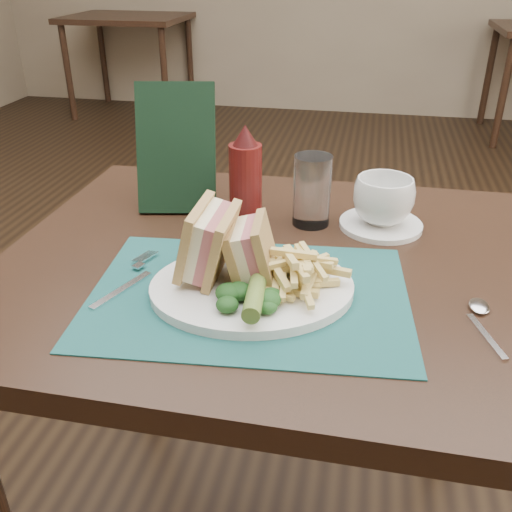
{
  "coord_description": "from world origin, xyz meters",
  "views": [
    {
      "loc": [
        0.14,
        -1.32,
        1.2
      ],
      "look_at": [
        -0.01,
        -0.59,
        0.8
      ],
      "focal_mm": 40.0,
      "sensor_mm": 36.0,
      "label": 1
    }
  ],
  "objects": [
    {
      "name": "floor",
      "position": [
        0.0,
        0.0,
        0.0
      ],
      "size": [
        7.0,
        7.0,
        0.0
      ],
      "primitive_type": "plane",
      "color": "black",
      "rests_on": "ground"
    },
    {
      "name": "wall_back",
      "position": [
        0.0,
        3.5,
        0.0
      ],
      "size": [
        6.0,
        0.0,
        6.0
      ],
      "primitive_type": "plane",
      "rotation": [
        1.57,
        0.0,
        0.0
      ],
      "color": "gray",
      "rests_on": "ground"
    },
    {
      "name": "table_main",
      "position": [
        0.0,
        -0.5,
        0.38
      ],
      "size": [
        0.9,
        0.75,
        0.75
      ],
      "primitive_type": null,
      "color": "black",
      "rests_on": "ground"
    },
    {
      "name": "table_bg_left",
      "position": [
        -1.79,
        3.14,
        0.38
      ],
      "size": [
        0.9,
        0.75,
        0.75
      ],
      "primitive_type": null,
      "color": "black",
      "rests_on": "ground"
    },
    {
      "name": "placemat",
      "position": [
        -0.01,
        -0.62,
        0.75
      ],
      "size": [
        0.49,
        0.37,
        0.0
      ],
      "primitive_type": "cube",
      "rotation": [
        0.0,
        0.0,
        0.09
      ],
      "color": "#184E4C",
      "rests_on": "table_main"
    },
    {
      "name": "plate",
      "position": [
        -0.01,
        -0.62,
        0.76
      ],
      "size": [
        0.35,
        0.31,
        0.01
      ],
      "primitive_type": null,
      "rotation": [
        0.0,
        0.0,
        0.26
      ],
      "color": "white",
      "rests_on": "placemat"
    },
    {
      "name": "sandwich_half_a",
      "position": [
        -0.1,
        -0.61,
        0.82
      ],
      "size": [
        0.08,
        0.12,
        0.11
      ],
      "primitive_type": null,
      "rotation": [
        0.0,
        0.24,
        0.01
      ],
      "color": "tan",
      "rests_on": "plate"
    },
    {
      "name": "sandwich_half_b",
      "position": [
        -0.04,
        -0.6,
        0.81
      ],
      "size": [
        0.08,
        0.1,
        0.09
      ],
      "primitive_type": null,
      "rotation": [
        0.0,
        -0.24,
        0.09
      ],
      "color": "tan",
      "rests_on": "plate"
    },
    {
      "name": "kale_garnish",
      "position": [
        0.0,
        -0.68,
        0.78
      ],
      "size": [
        0.11,
        0.08,
        0.03
      ],
      "primitive_type": null,
      "color": "#143814",
      "rests_on": "plate"
    },
    {
      "name": "pickle_spear",
      "position": [
        0.01,
        -0.68,
        0.79
      ],
      "size": [
        0.04,
        0.12,
        0.03
      ],
      "primitive_type": "cylinder",
      "rotation": [
        1.54,
        0.0,
        0.09
      ],
      "color": "#56742C",
      "rests_on": "plate"
    },
    {
      "name": "fries_pile",
      "position": [
        0.05,
        -0.61,
        0.8
      ],
      "size": [
        0.18,
        0.2,
        0.06
      ],
      "primitive_type": null,
      "color": "#DFC66F",
      "rests_on": "plate"
    },
    {
      "name": "fork",
      "position": [
        -0.2,
        -0.62,
        0.76
      ],
      "size": [
        0.09,
        0.17,
        0.01
      ],
      "primitive_type": null,
      "rotation": [
        0.0,
        0.0,
        -0.36
      ],
      "color": "silver",
      "rests_on": "placemat"
    },
    {
      "name": "spoon",
      "position": [
        0.31,
        -0.64,
        0.76
      ],
      "size": [
        0.08,
        0.15,
        0.01
      ],
      "primitive_type": null,
      "rotation": [
        0.0,
        0.0,
        0.32
      ],
      "color": "silver",
      "rests_on": "table_main"
    },
    {
      "name": "saucer",
      "position": [
        0.17,
        -0.35,
        0.76
      ],
      "size": [
        0.19,
        0.19,
        0.01
      ],
      "primitive_type": "cylinder",
      "rotation": [
        0.0,
        0.0,
        0.35
      ],
      "color": "white",
      "rests_on": "table_main"
    },
    {
      "name": "coffee_cup",
      "position": [
        0.17,
        -0.35,
        0.8
      ],
      "size": [
        0.15,
        0.15,
        0.09
      ],
      "primitive_type": "imported",
      "rotation": [
        0.0,
        0.0,
        1.01
      ],
      "color": "white",
      "rests_on": "saucer"
    },
    {
      "name": "drinking_glass",
      "position": [
        0.05,
        -0.36,
        0.81
      ],
      "size": [
        0.09,
        0.09,
        0.13
      ],
      "primitive_type": "cylinder",
      "rotation": [
        0.0,
        0.0,
        -0.3
      ],
      "color": "white",
      "rests_on": "table_main"
    },
    {
      "name": "ketchup_bottle",
      "position": [
        -0.07,
        -0.38,
        0.84
      ],
      "size": [
        0.06,
        0.06,
        0.19
      ],
      "primitive_type": null,
      "rotation": [
        0.0,
        0.0,
        -0.08
      ],
      "color": "#4E0F0D",
      "rests_on": "table_main"
    },
    {
      "name": "check_presenter",
      "position": [
        -0.22,
        -0.33,
        0.87
      ],
      "size": [
        0.16,
        0.12,
        0.24
      ],
      "primitive_type": "cube",
      "rotation": [
        -0.31,
        0.0,
        0.2
      ],
      "color": "black",
      "rests_on": "table_main"
    }
  ]
}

